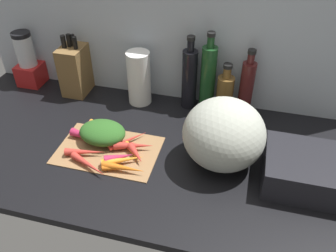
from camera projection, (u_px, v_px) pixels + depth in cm
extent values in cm
cube|color=black|center=(140.00, 149.00, 136.83)|extent=(170.00, 80.00, 3.00)
cube|color=#ADB7C1|center=(165.00, 33.00, 146.73)|extent=(170.00, 3.00, 60.00)
cube|color=#997047|center=(108.00, 150.00, 133.46)|extent=(38.25, 25.04, 0.80)
cone|color=red|center=(128.00, 141.00, 135.38)|extent=(12.38, 14.04, 2.18)
cone|color=red|center=(89.00, 165.00, 124.62)|extent=(16.29, 9.20, 2.73)
cone|color=orange|center=(104.00, 127.00, 141.00)|extent=(13.28, 6.11, 3.38)
cone|color=#B2264C|center=(87.00, 137.00, 136.46)|extent=(14.55, 5.94, 3.35)
cone|color=orange|center=(123.00, 160.00, 126.36)|extent=(14.91, 9.68, 2.95)
cone|color=orange|center=(117.00, 168.00, 123.68)|extent=(10.38, 4.40, 2.15)
cone|color=orange|center=(124.00, 168.00, 123.11)|extent=(15.55, 3.45, 3.06)
cone|color=red|center=(85.00, 152.00, 129.84)|extent=(15.10, 6.30, 2.84)
cone|color=red|center=(134.00, 146.00, 132.18)|extent=(15.27, 6.95, 3.45)
cone|color=red|center=(136.00, 154.00, 128.76)|extent=(9.18, 9.56, 3.24)
cone|color=#B2264C|center=(119.00, 157.00, 127.02)|extent=(10.91, 8.60, 3.59)
cone|color=orange|center=(133.00, 152.00, 130.16)|extent=(9.59, 9.98, 2.13)
cone|color=#B2264C|center=(106.00, 131.00, 139.06)|extent=(17.17, 8.55, 3.36)
ellipsoid|color=#2D6023|center=(102.00, 132.00, 135.00)|extent=(18.17, 13.98, 7.69)
ellipsoid|color=#B2B7A8|center=(224.00, 134.00, 121.50)|extent=(28.86, 28.19, 25.41)
cube|color=brown|center=(75.00, 70.00, 159.99)|extent=(10.47, 13.72, 22.54)
cylinder|color=black|center=(63.00, 41.00, 151.37)|extent=(2.11, 2.11, 5.50)
cylinder|color=black|center=(69.00, 40.00, 152.33)|extent=(2.14, 2.14, 5.50)
cylinder|color=black|center=(73.00, 40.00, 152.31)|extent=(1.41, 1.41, 5.50)
cylinder|color=black|center=(75.00, 43.00, 150.32)|extent=(1.87, 1.87, 5.50)
cube|color=red|center=(31.00, 74.00, 169.78)|extent=(11.18, 11.18, 10.07)
cylinder|color=silver|center=(25.00, 51.00, 162.24)|extent=(8.38, 8.38, 14.36)
cylinder|color=black|center=(20.00, 34.00, 157.26)|extent=(8.55, 8.55, 1.80)
cylinder|color=white|center=(139.00, 78.00, 152.82)|extent=(10.16, 10.16, 24.19)
cylinder|color=black|center=(189.00, 80.00, 149.43)|extent=(6.53, 6.53, 26.55)
cylinder|color=black|center=(191.00, 46.00, 139.77)|extent=(2.93, 2.93, 4.76)
cylinder|color=black|center=(191.00, 38.00, 137.81)|extent=(3.37, 3.37, 1.60)
cylinder|color=#19421E|center=(208.00, 80.00, 146.58)|extent=(6.43, 6.43, 29.32)
cylinder|color=#19421E|center=(211.00, 42.00, 136.08)|extent=(2.89, 2.89, 4.72)
cylinder|color=black|center=(211.00, 34.00, 134.13)|extent=(3.33, 3.33, 1.60)
cylinder|color=brown|center=(224.00, 96.00, 146.89)|extent=(6.97, 6.97, 18.09)
cylinder|color=brown|center=(227.00, 73.00, 139.94)|extent=(3.24, 3.24, 4.46)
cylinder|color=black|center=(228.00, 66.00, 138.07)|extent=(3.72, 3.72, 1.60)
cylinder|color=#471919|center=(246.00, 90.00, 145.09)|extent=(5.84, 5.84, 24.42)
cylinder|color=#471919|center=(251.00, 58.00, 136.25)|extent=(2.89, 2.89, 4.25)
cylinder|color=black|center=(252.00, 52.00, 134.45)|extent=(3.32, 3.32, 1.60)
cube|color=black|center=(309.00, 171.00, 117.39)|extent=(29.49, 23.60, 11.14)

